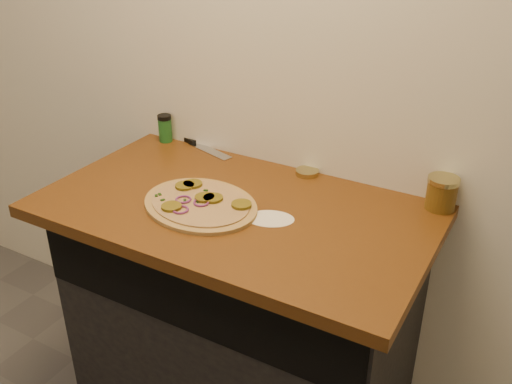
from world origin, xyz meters
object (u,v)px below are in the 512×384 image
Objects in this scene: salsa_jar at (442,193)px; spice_shaker at (165,128)px; pizza at (200,203)px; chefs_knife at (197,144)px.

salsa_jar is 1.05m from spice_shaker.
spice_shaker is at bearing 138.50° from pizza.
pizza is 0.48m from chefs_knife.
spice_shaker reaches higher than pizza.
chefs_knife is (-0.28, 0.38, -0.00)m from pizza.
chefs_knife is at bearing 177.70° from salsa_jar.
salsa_jar reaches higher than chefs_knife.
spice_shaker is (-0.13, -0.02, 0.05)m from chefs_knife.
spice_shaker is at bearing 179.19° from salsa_jar.
salsa_jar is at bearing -2.30° from chefs_knife.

